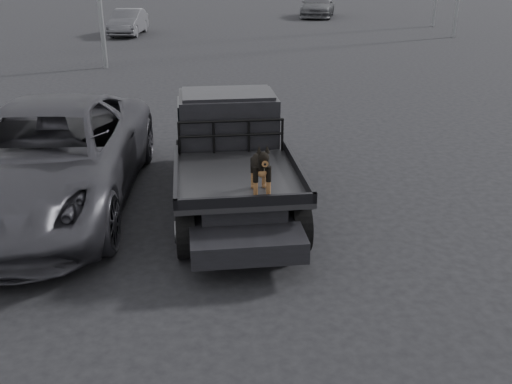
{
  "coord_description": "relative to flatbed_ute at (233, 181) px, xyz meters",
  "views": [
    {
      "loc": [
        -0.98,
        -7.44,
        4.04
      ],
      "look_at": [
        -0.12,
        -0.52,
        1.15
      ],
      "focal_mm": 40.0,
      "sensor_mm": 36.0,
      "label": 1
    }
  ],
  "objects": [
    {
      "name": "headache_rack",
      "position": [
        -0.0,
        0.2,
        0.74
      ],
      "size": [
        1.8,
        0.08,
        0.55
      ],
      "primitive_type": null,
      "color": "black",
      "rests_on": "flatbed_ute"
    },
    {
      "name": "parked_suv",
      "position": [
        -3.13,
        0.41,
        0.42
      ],
      "size": [
        3.4,
        6.51,
        1.75
      ],
      "primitive_type": "imported",
      "rotation": [
        0.0,
        0.0,
        -0.08
      ],
      "color": "#333238",
      "rests_on": "ground"
    },
    {
      "name": "ute_cab",
      "position": [
        -0.0,
        0.95,
        0.9
      ],
      "size": [
        1.72,
        1.3,
        0.88
      ],
      "primitive_type": null,
      "color": "black",
      "rests_on": "flatbed_ute"
    },
    {
      "name": "ground",
      "position": [
        0.25,
        -1.66,
        -0.46
      ],
      "size": [
        120.0,
        120.0,
        0.0
      ],
      "primitive_type": "plane",
      "color": "black",
      "rests_on": "ground"
    },
    {
      "name": "flatbed_ute",
      "position": [
        0.0,
        0.0,
        0.0
      ],
      "size": [
        2.0,
        5.4,
        0.92
      ],
      "primitive_type": null,
      "color": "black",
      "rests_on": "ground"
    },
    {
      "name": "distant_car_a",
      "position": [
        -3.7,
        24.08,
        0.23
      ],
      "size": [
        2.01,
        4.32,
        1.37
      ],
      "primitive_type": "imported",
      "rotation": [
        0.0,
        0.0,
        -0.14
      ],
      "color": "#47474C",
      "rests_on": "ground"
    },
    {
      "name": "distant_car_b",
      "position": [
        8.93,
        32.68,
        0.31
      ],
      "size": [
        3.68,
        5.74,
        1.55
      ],
      "primitive_type": "imported",
      "rotation": [
        0.0,
        0.0,
        -0.31
      ],
      "color": "#4C4C51",
      "rests_on": "ground"
    },
    {
      "name": "dog",
      "position": [
        0.26,
        -1.64,
        0.83
      ],
      "size": [
        0.32,
        0.6,
        0.74
      ],
      "primitive_type": null,
      "color": "black",
      "rests_on": "flatbed_ute"
    }
  ]
}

